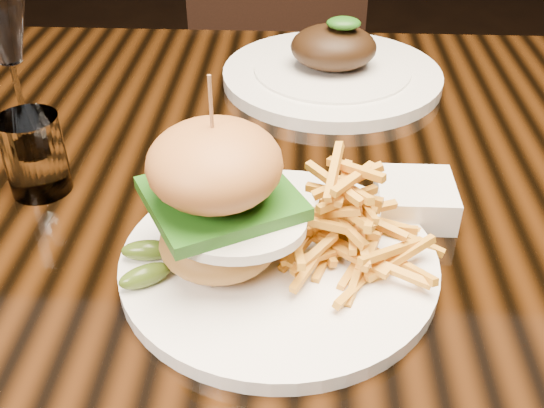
{
  "coord_description": "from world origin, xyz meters",
  "views": [
    {
      "loc": [
        -0.04,
        -0.61,
        1.14
      ],
      "look_at": [
        -0.06,
        -0.14,
        0.81
      ],
      "focal_mm": 42.0,
      "sensor_mm": 36.0,
      "label": 1
    }
  ],
  "objects_px": {
    "dining_table": "(329,229)",
    "burger_plate": "(277,222)",
    "wine_glass": "(3,30)",
    "far_dish": "(332,69)",
    "chair_far": "(283,50)"
  },
  "relations": [
    {
      "from": "dining_table",
      "to": "burger_plate",
      "type": "xyz_separation_m",
      "value": [
        -0.06,
        -0.16,
        0.13
      ]
    },
    {
      "from": "far_dish",
      "to": "wine_glass",
      "type": "bearing_deg",
      "value": -153.43
    },
    {
      "from": "dining_table",
      "to": "wine_glass",
      "type": "relative_size",
      "value": 8.41
    },
    {
      "from": "burger_plate",
      "to": "wine_glass",
      "type": "xyz_separation_m",
      "value": [
        -0.32,
        0.22,
        0.09
      ]
    },
    {
      "from": "far_dish",
      "to": "dining_table",
      "type": "bearing_deg",
      "value": -91.15
    },
    {
      "from": "chair_far",
      "to": "burger_plate",
      "type": "bearing_deg",
      "value": -97.41
    },
    {
      "from": "wine_glass",
      "to": "far_dish",
      "type": "xyz_separation_m",
      "value": [
        0.38,
        0.19,
        -0.12
      ]
    },
    {
      "from": "dining_table",
      "to": "burger_plate",
      "type": "height_order",
      "value": "burger_plate"
    },
    {
      "from": "chair_far",
      "to": "far_dish",
      "type": "bearing_deg",
      "value": -90.86
    },
    {
      "from": "burger_plate",
      "to": "wine_glass",
      "type": "height_order",
      "value": "burger_plate"
    },
    {
      "from": "dining_table",
      "to": "far_dish",
      "type": "relative_size",
      "value": 5.09
    },
    {
      "from": "wine_glass",
      "to": "far_dish",
      "type": "height_order",
      "value": "wine_glass"
    },
    {
      "from": "wine_glass",
      "to": "burger_plate",
      "type": "bearing_deg",
      "value": -35.37
    },
    {
      "from": "burger_plate",
      "to": "chair_far",
      "type": "bearing_deg",
      "value": 74.95
    },
    {
      "from": "dining_table",
      "to": "chair_far",
      "type": "bearing_deg",
      "value": 95.61
    }
  ]
}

